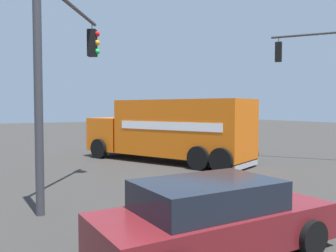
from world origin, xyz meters
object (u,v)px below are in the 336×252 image
Objects in this scene: sedan_maroon at (213,218)px; pickup_black at (141,129)px; delivery_truck at (171,130)px; traffic_light_primary at (63,60)px.

pickup_black is at bearing 156.90° from sedan_maroon.
pickup_black is (-13.41, 4.94, -0.81)m from delivery_truck.
pickup_black is at bearing 148.21° from traffic_light_primary.
traffic_light_primary is at bearing -166.36° from sedan_maroon.
sedan_maroon is at bearing 13.64° from traffic_light_primary.
traffic_light_primary is 1.36× the size of sedan_maroon.
delivery_truck is 10.91m from sedan_maroon.
pickup_black is (-17.93, 11.11, -3.17)m from traffic_light_primary.
sedan_maroon is (23.11, -9.86, -0.10)m from pickup_black.
pickup_black reaches higher than sedan_maroon.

